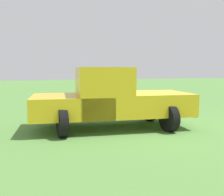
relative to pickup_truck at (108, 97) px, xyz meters
The scene contains 3 objects.
ground_plane 1.43m from the pickup_truck, 90.62° to the right, with size 80.00×80.00×0.00m, color #54843D.
pickup_truck is the anchor object (origin of this frame).
sedan_near 6.30m from the pickup_truck, 19.73° to the right, with size 4.93×3.40×1.45m.
Camera 1 is at (-6.93, 3.61, 1.71)m, focal length 40.21 mm.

